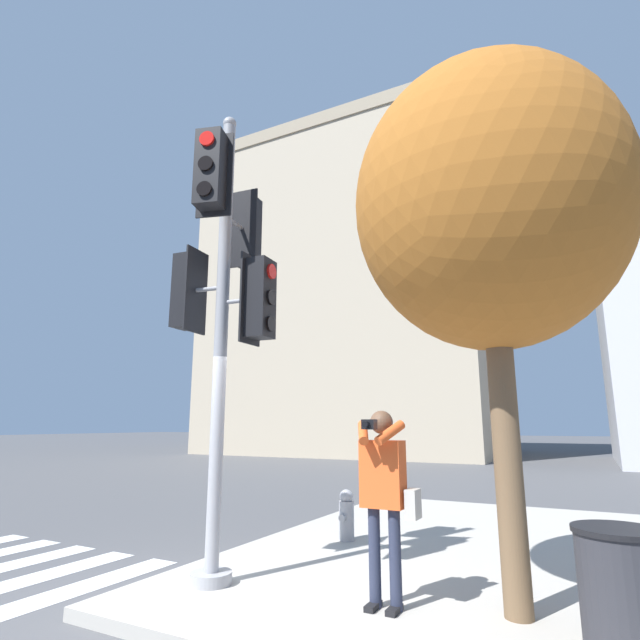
% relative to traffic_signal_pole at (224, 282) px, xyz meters
% --- Properties ---
extents(ground_plane, '(160.00, 160.00, 0.00)m').
position_rel_traffic_signal_pole_xyz_m(ground_plane, '(-0.27, -0.64, -3.39)').
color(ground_plane, '#4C4C4F').
extents(sidewalk_corner, '(8.00, 8.00, 0.12)m').
position_rel_traffic_signal_pole_xyz_m(sidewalk_corner, '(3.23, 2.86, -3.32)').
color(sidewalk_corner, '#ADA89E').
rests_on(sidewalk_corner, ground_plane).
extents(traffic_signal_pole, '(1.33, 1.32, 5.41)m').
position_rel_traffic_signal_pole_xyz_m(traffic_signal_pole, '(0.00, 0.00, 0.00)').
color(traffic_signal_pole, '#939399').
rests_on(traffic_signal_pole, sidewalk_corner).
extents(person_photographer, '(0.58, 0.54, 1.76)m').
position_rel_traffic_signal_pole_xyz_m(person_photographer, '(1.85, 0.18, -2.21)').
color(person_photographer, black).
rests_on(person_photographer, sidewalk_corner).
extents(street_tree, '(2.69, 2.69, 5.28)m').
position_rel_traffic_signal_pole_xyz_m(street_tree, '(2.93, 0.51, 0.52)').
color(street_tree, brown).
rests_on(street_tree, sidewalk_corner).
extents(fire_hydrant, '(0.22, 0.28, 0.70)m').
position_rel_traffic_signal_pole_xyz_m(fire_hydrant, '(0.40, 2.45, -2.92)').
color(fire_hydrant, '#99999E').
rests_on(fire_hydrant, sidewalk_corner).
extents(trash_bin, '(0.63, 0.63, 0.89)m').
position_rel_traffic_signal_pole_xyz_m(trash_bin, '(3.72, -0.02, -2.81)').
color(trash_bin, '#2D2D33').
rests_on(trash_bin, sidewalk_corner).
extents(building_left, '(17.28, 13.61, 19.86)m').
position_rel_traffic_signal_pole_xyz_m(building_left, '(-9.13, 25.64, 6.55)').
color(building_left, tan).
rests_on(building_left, ground_plane).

